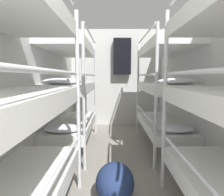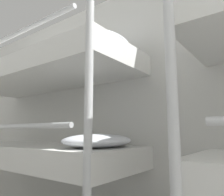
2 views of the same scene
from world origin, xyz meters
name	(u,v)px [view 1 (image 1 of 2)]	position (x,y,z in m)	size (l,w,h in m)	color
wall_left	(25,79)	(-1.18, 2.72, 1.24)	(0.06, 5.56, 2.47)	silver
wall_right	(214,79)	(1.18, 2.72, 1.24)	(0.06, 5.56, 2.47)	silver
wall_back	(116,78)	(0.00, 5.47, 1.24)	(2.42, 0.06, 2.47)	silver
bunk_stack_left_far	(71,87)	(-0.81, 3.70, 1.09)	(0.69, 1.88, 2.00)	silver
bunk_stack_right_far	(164,87)	(0.81, 3.70, 1.09)	(0.69, 1.88, 2.00)	silver
duffel_bag	(115,182)	(-0.07, 2.15, 0.20)	(0.39, 0.48, 0.39)	navy
hanging_coat	(122,56)	(0.15, 5.32, 1.77)	(0.44, 0.12, 0.90)	black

